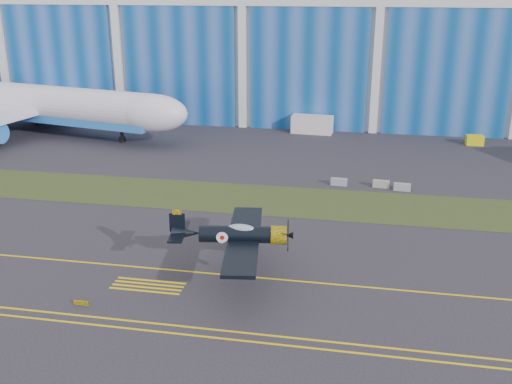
% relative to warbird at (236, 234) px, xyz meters
% --- Properties ---
extents(ground, '(260.00, 260.00, 0.00)m').
position_rel_warbird_xyz_m(ground, '(11.12, 5.30, -3.99)').
color(ground, '#302D35').
rests_on(ground, ground).
extents(grass_median, '(260.00, 10.00, 0.02)m').
position_rel_warbird_xyz_m(grass_median, '(11.12, 19.30, -3.97)').
color(grass_median, '#475128').
rests_on(grass_median, ground).
extents(hangar, '(220.00, 45.70, 30.00)m').
position_rel_warbird_xyz_m(hangar, '(11.12, 77.09, 10.97)').
color(hangar, silver).
rests_on(hangar, ground).
extents(taxiway_centreline, '(200.00, 0.20, 0.02)m').
position_rel_warbird_xyz_m(taxiway_centreline, '(11.12, 0.30, -3.98)').
color(taxiway_centreline, yellow).
rests_on(taxiway_centreline, ground).
extents(edge_line_near, '(80.00, 0.20, 0.02)m').
position_rel_warbird_xyz_m(edge_line_near, '(11.12, -9.20, -3.98)').
color(edge_line_near, yellow).
rests_on(edge_line_near, ground).
extents(edge_line_far, '(80.00, 0.20, 0.02)m').
position_rel_warbird_xyz_m(edge_line_far, '(11.12, -8.20, -3.98)').
color(edge_line_far, yellow).
rests_on(edge_line_far, ground).
extents(hold_short_ladder, '(6.00, 2.40, 0.02)m').
position_rel_warbird_xyz_m(hold_short_ladder, '(-6.88, -2.80, -3.98)').
color(hold_short_ladder, yellow).
rests_on(hold_short_ladder, ground).
extents(guard_board_left, '(1.20, 0.15, 0.35)m').
position_rel_warbird_xyz_m(guard_board_left, '(-10.88, -6.70, -3.81)').
color(guard_board_left, yellow).
rests_on(guard_board_left, ground).
extents(warbird, '(13.28, 15.29, 4.10)m').
position_rel_warbird_xyz_m(warbird, '(0.00, 0.00, 0.00)').
color(warbird, black).
rests_on(warbird, ground).
extents(jetliner, '(75.40, 67.71, 22.81)m').
position_rel_warbird_xyz_m(jetliner, '(-44.84, 44.27, 7.41)').
color(jetliner, silver).
rests_on(jetliner, ground).
extents(shipping_container, '(6.86, 3.16, 2.89)m').
position_rel_warbird_xyz_m(shipping_container, '(1.25, 52.42, -2.54)').
color(shipping_container, silver).
rests_on(shipping_container, ground).
extents(tug, '(2.60, 1.69, 1.48)m').
position_rel_warbird_xyz_m(tug, '(26.56, 49.44, -3.25)').
color(tug, yellow).
rests_on(tug, ground).
extents(barrier_a, '(2.03, 0.70, 0.90)m').
position_rel_warbird_xyz_m(barrier_a, '(7.17, 26.10, -3.54)').
color(barrier_a, gray).
rests_on(barrier_a, ground).
extents(barrier_b, '(2.04, 0.75, 0.90)m').
position_rel_warbird_xyz_m(barrier_b, '(12.27, 26.25, -3.54)').
color(barrier_b, gray).
rests_on(barrier_b, ground).
extents(barrier_c, '(2.05, 0.78, 0.90)m').
position_rel_warbird_xyz_m(barrier_c, '(14.75, 25.54, -3.54)').
color(barrier_c, gray).
rests_on(barrier_c, ground).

